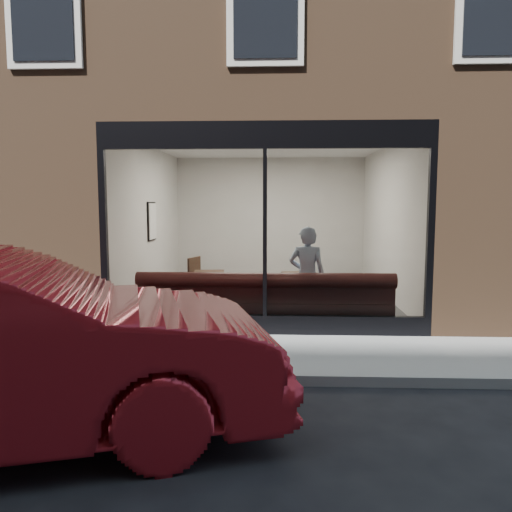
{
  "coord_description": "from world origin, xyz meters",
  "views": [
    {
      "loc": [
        0.18,
        -5.41,
        2.02
      ],
      "look_at": [
        -0.15,
        2.4,
        1.17
      ],
      "focal_mm": 35.0,
      "sensor_mm": 36.0,
      "label": 1
    }
  ],
  "objects_px": {
    "person": "(307,276)",
    "cafe_table_right": "(301,274)",
    "banquette": "(265,314)",
    "cafe_chair_left": "(186,292)",
    "cafe_table_left": "(209,273)"
  },
  "relations": [
    {
      "from": "person",
      "to": "cafe_table_left",
      "type": "xyz_separation_m",
      "value": [
        -1.73,
        0.87,
        -0.07
      ]
    },
    {
      "from": "person",
      "to": "cafe_table_right",
      "type": "xyz_separation_m",
      "value": [
        -0.06,
        0.71,
        -0.07
      ]
    },
    {
      "from": "banquette",
      "to": "cafe_table_left",
      "type": "relative_size",
      "value": 7.3
    },
    {
      "from": "person",
      "to": "cafe_chair_left",
      "type": "bearing_deg",
      "value": -26.67
    },
    {
      "from": "banquette",
      "to": "cafe_chair_left",
      "type": "distance_m",
      "value": 2.41
    },
    {
      "from": "person",
      "to": "cafe_chair_left",
      "type": "relative_size",
      "value": 3.49
    },
    {
      "from": "banquette",
      "to": "cafe_chair_left",
      "type": "bearing_deg",
      "value": 132.02
    },
    {
      "from": "banquette",
      "to": "cafe_table_right",
      "type": "distance_m",
      "value": 1.23
    },
    {
      "from": "cafe_table_right",
      "to": "banquette",
      "type": "bearing_deg",
      "value": -123.09
    },
    {
      "from": "cafe_table_left",
      "to": "cafe_chair_left",
      "type": "xyz_separation_m",
      "value": [
        -0.56,
        0.7,
        -0.5
      ]
    },
    {
      "from": "person",
      "to": "cafe_table_right",
      "type": "distance_m",
      "value": 0.72
    },
    {
      "from": "cafe_table_left",
      "to": "cafe_chair_left",
      "type": "distance_m",
      "value": 1.02
    },
    {
      "from": "person",
      "to": "cafe_table_right",
      "type": "relative_size",
      "value": 2.71
    },
    {
      "from": "cafe_chair_left",
      "to": "cafe_table_right",
      "type": "bearing_deg",
      "value": 178.04
    },
    {
      "from": "banquette",
      "to": "cafe_table_right",
      "type": "xyz_separation_m",
      "value": [
        0.61,
        0.94,
        0.52
      ]
    }
  ]
}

